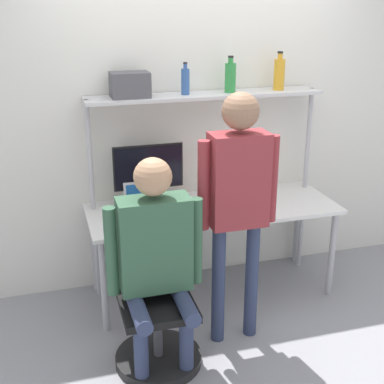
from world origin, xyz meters
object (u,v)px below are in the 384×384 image
laptop (145,208)px  person_standing (238,189)px  bottle_blue (185,81)px  bottle_green (230,77)px  office_chair (156,323)px  bottle_amber (279,74)px  monitor (149,172)px  person_seated (156,250)px  storage_box (130,85)px  cell_phone (178,216)px

laptop → person_standing: 0.80m
laptop → person_standing: bearing=-48.2°
person_standing → bottle_blue: bottle_blue is taller
bottle_blue → person_standing: bearing=-82.1°
bottle_green → office_chair: bearing=-131.1°
laptop → office_chair: laptop is taller
office_chair → bottle_amber: (1.20, 0.92, 1.41)m
bottle_blue → laptop: bearing=-144.5°
monitor → bottle_amber: size_ratio=1.83×
monitor → bottle_green: bottle_green is taller
person_seated → bottle_green: (0.80, 0.96, 0.86)m
person_standing → bottle_green: bearing=74.2°
person_standing → person_seated: bearing=-166.5°
bottle_green → storage_box: size_ratio=0.98×
monitor → cell_phone: (0.15, -0.28, -0.26)m
person_seated → office_chair: bearing=89.2°
monitor → person_seated: person_seated is taller
monitor → bottle_green: (0.65, 0.04, 0.68)m
cell_phone → office_chair: office_chair is taller
office_chair → monitor: bearing=80.1°
bottle_amber → person_standing: bearing=-127.4°
person_standing → bottle_green: size_ratio=6.38×
bottle_amber → storage_box: 1.16m
person_seated → bottle_blue: bearing=64.7°
monitor → office_chair: (-0.16, -0.89, -0.73)m
bottle_blue → storage_box: (-0.41, -0.00, -0.01)m
person_seated → bottle_blue: 1.36m
cell_phone → storage_box: size_ratio=0.55×
laptop → cell_phone: (0.23, -0.04, -0.07)m
cell_phone → bottle_amber: bearing=19.4°
cell_phone → bottle_green: 1.11m
cell_phone → bottle_green: bottle_green is taller
office_chair → storage_box: size_ratio=3.28×
monitor → bottle_blue: 0.73m
bottle_amber → bottle_blue: (-0.75, 0.00, -0.02)m
monitor → storage_box: size_ratio=1.93×
office_chair → laptop: bearing=83.4°
person_standing → storage_box: bearing=122.4°
person_standing → bottle_blue: 1.01m
monitor → bottle_amber: bottle_amber is taller
cell_phone → person_seated: 0.72m
monitor → person_standing: 0.90m
person_standing → bottle_amber: bottle_amber is taller
cell_phone → bottle_green: bearing=32.4°
monitor → laptop: monitor is taller
person_standing → monitor: bearing=117.7°
office_chair → bottle_green: 1.86m
laptop → person_standing: (0.50, -0.55, 0.29)m
monitor → storage_box: (-0.11, 0.04, 0.65)m
laptop → cell_phone: bearing=-10.6°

